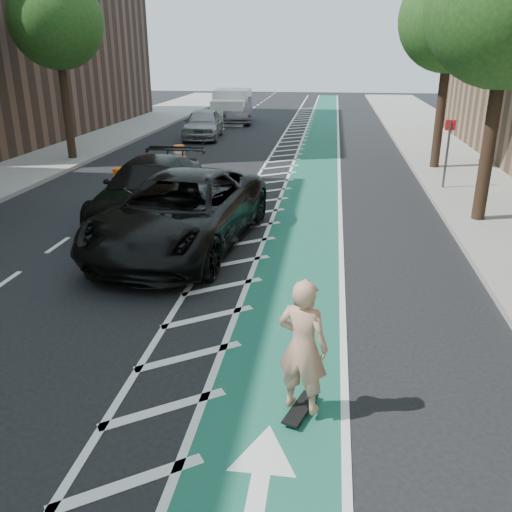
% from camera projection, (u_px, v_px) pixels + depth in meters
% --- Properties ---
extents(ground, '(120.00, 120.00, 0.00)m').
position_uv_depth(ground, '(102.00, 350.00, 9.02)').
color(ground, black).
rests_on(ground, ground).
extents(bike_lane, '(2.00, 90.00, 0.01)m').
position_uv_depth(bike_lane, '(309.00, 201.00, 17.89)').
color(bike_lane, '#1C624B').
rests_on(bike_lane, ground).
extents(buffer_strip, '(1.40, 90.00, 0.01)m').
position_uv_depth(buffer_strip, '(264.00, 200.00, 18.09)').
color(buffer_strip, silver).
rests_on(buffer_strip, ground).
extents(curb_right, '(0.12, 90.00, 0.16)m').
position_uv_depth(curb_right, '(436.00, 203.00, 17.35)').
color(curb_right, gray).
rests_on(curb_right, ground).
extents(curb_left, '(0.12, 90.00, 0.16)m').
position_uv_depth(curb_left, '(25.00, 189.00, 19.16)').
color(curb_left, gray).
rests_on(curb_left, ground).
extents(tree_r_d, '(4.20, 4.20, 7.90)m').
position_uv_depth(tree_r_d, '(450.00, 20.00, 20.76)').
color(tree_r_d, '#382619').
rests_on(tree_r_d, ground).
extents(tree_l_d, '(4.20, 4.20, 7.90)m').
position_uv_depth(tree_l_d, '(61.00, 22.00, 22.79)').
color(tree_l_d, '#382619').
rests_on(tree_l_d, ground).
extents(sign_post, '(0.35, 0.08, 2.47)m').
position_uv_depth(sign_post, '(447.00, 153.00, 18.68)').
color(sign_post, '#4C4C4C').
rests_on(sign_post, ground).
extents(skateboard, '(0.47, 0.84, 0.11)m').
position_uv_depth(skateboard, '(301.00, 409.00, 7.41)').
color(skateboard, black).
rests_on(skateboard, ground).
extents(skateboarder, '(0.80, 0.66, 1.90)m').
position_uv_depth(skateboarder, '(303.00, 346.00, 7.07)').
color(skateboarder, tan).
rests_on(skateboarder, skateboard).
extents(suv_near, '(3.79, 6.93, 1.84)m').
position_uv_depth(suv_near, '(181.00, 212.00, 13.46)').
color(suv_near, black).
rests_on(suv_near, ground).
extents(suv_far, '(2.45, 5.83, 1.68)m').
position_uv_depth(suv_far, '(150.00, 189.00, 15.99)').
color(suv_far, black).
rests_on(suv_far, ground).
extents(car_silver, '(2.37, 4.98, 1.64)m').
position_uv_depth(car_silver, '(203.00, 123.00, 30.42)').
color(car_silver, gray).
rests_on(car_silver, ground).
extents(car_grey, '(2.49, 5.36, 1.70)m').
position_uv_depth(car_grey, '(238.00, 110.00, 37.03)').
color(car_grey, '#5C5B60').
rests_on(car_grey, ground).
extents(box_truck, '(2.55, 5.25, 2.14)m').
position_uv_depth(box_truck, '(232.00, 107.00, 37.44)').
color(box_truck, white).
rests_on(box_truck, ground).
extents(barrel_a, '(0.59, 0.59, 0.81)m').
position_uv_depth(barrel_a, '(137.00, 192.00, 17.55)').
color(barrel_a, orange).
rests_on(barrel_a, ground).
extents(barrel_b, '(0.63, 0.63, 0.86)m').
position_uv_depth(barrel_b, '(121.00, 181.00, 18.90)').
color(barrel_b, '#F4530C').
rests_on(barrel_b, ground).
extents(barrel_c, '(0.59, 0.59, 0.80)m').
position_uv_depth(barrel_c, '(179.00, 155.00, 23.73)').
color(barrel_c, '#FF590D').
rests_on(barrel_c, ground).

